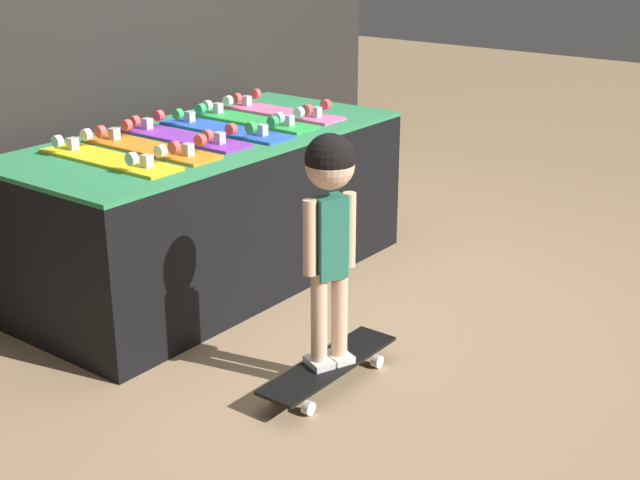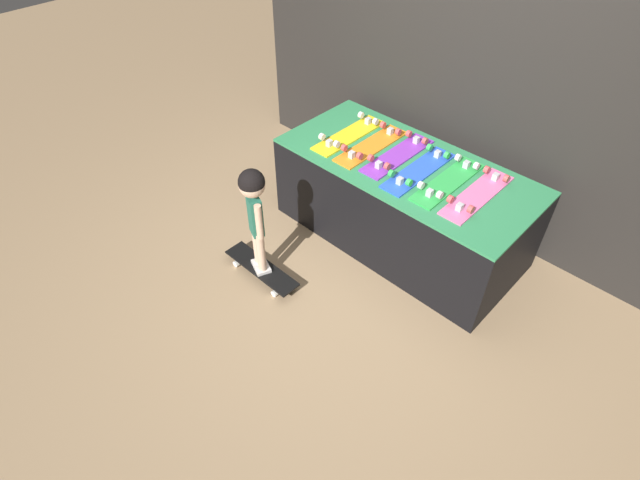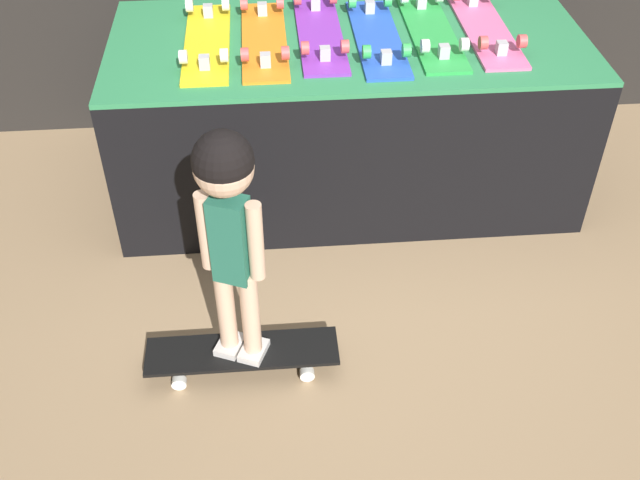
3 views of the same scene
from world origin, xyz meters
name	(u,v)px [view 2 (image 2 of 3)]	position (x,y,z in m)	size (l,w,h in m)	color
ground_plane	(346,277)	(0.00, 0.00, 0.00)	(16.00, 16.00, 0.00)	#9E7F5B
back_wall	(469,61)	(0.00, 1.29, 1.33)	(4.19, 0.10, 2.65)	black
display_rack	(402,202)	(0.00, 0.65, 0.37)	(1.98, 0.92, 0.73)	black
skateboard_yellow_on_rack	(349,134)	(-0.58, 0.65, 0.75)	(0.18, 0.71, 0.09)	yellow
skateboard_orange_on_rack	(371,145)	(-0.35, 0.65, 0.75)	(0.18, 0.71, 0.09)	orange
skateboard_purple_on_rack	(398,155)	(-0.12, 0.68, 0.75)	(0.18, 0.71, 0.09)	purple
skateboard_blue_on_rack	(419,169)	(0.12, 0.63, 0.75)	(0.18, 0.71, 0.09)	blue
skateboard_green_on_rack	(448,181)	(0.35, 0.66, 0.75)	(0.18, 0.71, 0.09)	green
skateboard_pink_on_rack	(478,194)	(0.58, 0.67, 0.75)	(0.18, 0.71, 0.09)	pink
skateboard_on_floor	(262,269)	(-0.49, -0.44, 0.07)	(0.68, 0.18, 0.09)	black
child	(254,203)	(-0.49, -0.44, 0.72)	(0.20, 0.18, 0.90)	silver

